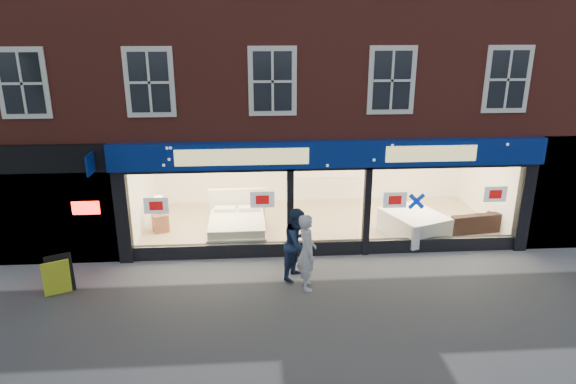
{
  "coord_description": "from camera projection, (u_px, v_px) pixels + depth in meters",
  "views": [
    {
      "loc": [
        -2.02,
        -9.9,
        6.26
      ],
      "look_at": [
        -1.15,
        2.5,
        2.06
      ],
      "focal_mm": 32.0,
      "sensor_mm": 36.0,
      "label": 1
    }
  ],
  "objects": [
    {
      "name": "ground",
      "position": [
        347.0,
        314.0,
        11.49
      ],
      "size": [
        120.0,
        120.0,
        0.0
      ],
      "primitive_type": "plane",
      "color": "gray",
      "rests_on": "ground"
    },
    {
      "name": "showroom_floor",
      "position": [
        318.0,
        223.0,
        16.43
      ],
      "size": [
        11.0,
        4.5,
        0.1
      ],
      "primitive_type": "cube",
      "color": "tan",
      "rests_on": "ground"
    },
    {
      "name": "building",
      "position": [
        314.0,
        5.0,
        15.91
      ],
      "size": [
        19.0,
        8.26,
        10.3
      ],
      "color": "maroon",
      "rests_on": "ground"
    },
    {
      "name": "display_bed",
      "position": [
        237.0,
        225.0,
        15.28
      ],
      "size": [
        1.76,
        2.1,
        1.18
      ],
      "rotation": [
        0.0,
        0.0,
        0.01
      ],
      "color": "#EFE6D0",
      "rests_on": "showroom_floor"
    },
    {
      "name": "bedside_table",
      "position": [
        161.0,
        222.0,
        15.64
      ],
      "size": [
        0.58,
        0.58,
        0.55
      ],
      "primitive_type": "cube",
      "rotation": [
        0.0,
        0.0,
        0.36
      ],
      "color": "brown",
      "rests_on": "showroom_floor"
    },
    {
      "name": "mattress_stack",
      "position": [
        413.0,
        224.0,
        15.3
      ],
      "size": [
        1.97,
        2.18,
        0.71
      ],
      "rotation": [
        0.0,
        0.0,
        0.37
      ],
      "color": "silver",
      "rests_on": "showroom_floor"
    },
    {
      "name": "sofa",
      "position": [
        471.0,
        221.0,
        15.72
      ],
      "size": [
        2.15,
        1.1,
        0.6
      ],
      "primitive_type": "imported",
      "rotation": [
        0.0,
        0.0,
        3.29
      ],
      "color": "black",
      "rests_on": "showroom_floor"
    },
    {
      "name": "a_board",
      "position": [
        58.0,
        276.0,
        12.17
      ],
      "size": [
        0.73,
        0.63,
        0.96
      ],
      "primitive_type": "cube",
      "rotation": [
        0.0,
        0.0,
        0.43
      ],
      "color": "#C9D525",
      "rests_on": "ground"
    },
    {
      "name": "pedestrian_grey",
      "position": [
        307.0,
        252.0,
        12.31
      ],
      "size": [
        0.5,
        0.72,
        1.92
      ],
      "primitive_type": "imported",
      "rotation": [
        0.0,
        0.0,
        1.63
      ],
      "color": "#ACAEB4",
      "rests_on": "ground"
    },
    {
      "name": "pedestrian_blue",
      "position": [
        298.0,
        243.0,
        12.85
      ],
      "size": [
        1.06,
        1.13,
        1.85
      ],
      "primitive_type": "imported",
      "rotation": [
        0.0,
        0.0,
        1.03
      ],
      "color": "#192948",
      "rests_on": "ground"
    }
  ]
}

